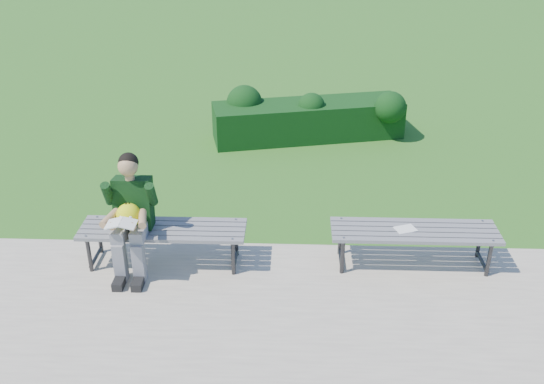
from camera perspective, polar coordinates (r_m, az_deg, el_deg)
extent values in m
plane|color=#1E6E1E|center=(7.16, 0.24, -5.03)|extent=(80.00, 80.00, 0.00)
cube|color=#B4AD99|center=(5.75, -0.35, -14.24)|extent=(30.00, 3.50, 0.02)
cube|color=#173612|center=(10.13, 3.41, 6.77)|extent=(3.21, 1.45, 0.60)
sphere|color=#173612|center=(10.12, -2.61, 8.37)|extent=(0.71, 0.71, 0.59)
sphere|color=#173612|center=(9.96, 3.72, 8.03)|extent=(0.53, 0.53, 0.45)
sphere|color=#173612|center=(10.08, 11.06, 7.83)|extent=(0.62, 0.62, 0.52)
cube|color=slate|center=(6.52, -10.60, -4.41)|extent=(1.80, 0.08, 0.04)
cube|color=slate|center=(6.61, -10.42, -3.94)|extent=(1.80, 0.08, 0.04)
cube|color=slate|center=(6.70, -10.25, -3.48)|extent=(1.80, 0.08, 0.04)
cube|color=slate|center=(6.78, -10.08, -3.04)|extent=(1.80, 0.08, 0.04)
cube|color=slate|center=(6.87, -9.91, -2.61)|extent=(1.80, 0.08, 0.04)
cylinder|color=#2D2D30|center=(6.86, -16.82, -5.69)|extent=(0.04, 0.04, 0.41)
cylinder|color=#2D2D30|center=(7.17, -15.92, -4.06)|extent=(0.04, 0.04, 0.41)
cylinder|color=#2D2D30|center=(6.92, -16.55, -3.57)|extent=(0.04, 0.42, 0.04)
cylinder|color=#2D2D30|center=(7.09, -16.21, -5.86)|extent=(0.04, 0.42, 0.04)
cylinder|color=gray|center=(6.72, -17.14, -3.98)|extent=(0.02, 0.02, 0.01)
cylinder|color=gray|center=(7.06, -16.14, -2.26)|extent=(0.02, 0.02, 0.01)
cylinder|color=#2D2D30|center=(6.54, -3.68, -6.21)|extent=(0.04, 0.04, 0.41)
cylinder|color=#2D2D30|center=(6.86, -3.38, -4.47)|extent=(0.04, 0.04, 0.41)
cylinder|color=#2D2D30|center=(6.60, -3.57, -3.98)|extent=(0.04, 0.42, 0.04)
cylinder|color=#2D2D30|center=(6.77, -3.49, -6.35)|extent=(0.04, 0.42, 0.04)
cylinder|color=gray|center=(6.39, -3.76, -4.43)|extent=(0.02, 0.02, 0.01)
cylinder|color=gray|center=(6.75, -3.42, -2.59)|extent=(0.02, 0.02, 0.01)
cube|color=slate|center=(6.57, 13.58, -4.51)|extent=(1.80, 0.08, 0.04)
cube|color=slate|center=(6.65, 13.42, -4.05)|extent=(1.80, 0.09, 0.04)
cube|color=slate|center=(6.74, 13.27, -3.59)|extent=(1.80, 0.08, 0.04)
cube|color=slate|center=(6.83, 13.13, -3.15)|extent=(1.80, 0.08, 0.04)
cube|color=slate|center=(6.92, 12.98, -2.72)|extent=(1.80, 0.09, 0.04)
cylinder|color=#2D2D30|center=(6.59, 6.65, -6.07)|extent=(0.04, 0.04, 0.41)
cylinder|color=#2D2D30|center=(6.91, 6.44, -4.35)|extent=(0.04, 0.04, 0.41)
cylinder|color=#2D2D30|center=(6.65, 6.62, -3.85)|extent=(0.04, 0.42, 0.04)
cylinder|color=#2D2D30|center=(6.83, 6.48, -6.22)|extent=(0.04, 0.42, 0.04)
cylinder|color=gray|center=(6.44, 6.77, -4.29)|extent=(0.02, 0.02, 0.01)
cylinder|color=gray|center=(6.80, 6.53, -2.48)|extent=(0.02, 0.02, 0.01)
cylinder|color=#2D2D30|center=(6.90, 19.74, -6.01)|extent=(0.04, 0.04, 0.41)
cylinder|color=#2D2D30|center=(7.20, 18.94, -4.38)|extent=(0.04, 0.04, 0.41)
cylinder|color=#2D2D30|center=(6.96, 19.56, -3.90)|extent=(0.04, 0.42, 0.04)
cylinder|color=#2D2D30|center=(7.12, 19.16, -6.17)|extent=(0.04, 0.42, 0.04)
cylinder|color=gray|center=(6.76, 20.11, -4.32)|extent=(0.02, 0.02, 0.01)
cylinder|color=gray|center=(7.10, 19.20, -2.58)|extent=(0.02, 0.02, 0.01)
cube|color=slate|center=(6.62, -13.97, -3.44)|extent=(0.14, 0.42, 0.13)
cube|color=slate|center=(6.57, -12.29, -3.50)|extent=(0.14, 0.42, 0.13)
cube|color=slate|center=(6.62, -14.09, -6.39)|extent=(0.12, 0.13, 0.45)
cube|color=slate|center=(6.57, -12.40, -6.47)|extent=(0.12, 0.13, 0.45)
cube|color=black|center=(6.64, -14.13, -8.16)|extent=(0.11, 0.26, 0.09)
cube|color=black|center=(6.59, -12.44, -8.26)|extent=(0.11, 0.26, 0.09)
cube|color=black|center=(6.66, -12.91, -1.00)|extent=(0.40, 0.30, 0.59)
cylinder|color=tan|center=(6.50, -13.24, 1.40)|extent=(0.10, 0.10, 0.08)
sphere|color=tan|center=(6.43, -13.41, 2.37)|extent=(0.21, 0.21, 0.21)
sphere|color=black|center=(6.44, -13.37, 2.73)|extent=(0.21, 0.21, 0.21)
cylinder|color=black|center=(6.56, -15.20, -0.14)|extent=(0.10, 0.21, 0.30)
cylinder|color=black|center=(6.44, -11.29, -0.21)|extent=(0.10, 0.21, 0.30)
cylinder|color=tan|center=(6.44, -15.04, -2.39)|extent=(0.14, 0.31, 0.08)
cylinder|color=tan|center=(6.35, -12.10, -2.47)|extent=(0.14, 0.31, 0.08)
sphere|color=tan|center=(6.29, -14.82, -3.12)|extent=(0.09, 0.09, 0.09)
sphere|color=tan|center=(6.23, -13.05, -3.18)|extent=(0.09, 0.09, 0.09)
sphere|color=yellow|center=(6.48, -13.34, -2.15)|extent=(0.26, 0.26, 0.26)
cone|color=orange|center=(6.39, -13.59, -2.69)|extent=(0.08, 0.08, 0.08)
cone|color=black|center=(6.44, -13.57, -1.09)|extent=(0.03, 0.05, 0.08)
cone|color=black|center=(6.44, -13.29, -1.10)|extent=(0.03, 0.04, 0.07)
sphere|color=white|center=(6.40, -13.97, -2.33)|extent=(0.05, 0.05, 0.05)
sphere|color=white|center=(6.38, -13.20, -2.36)|extent=(0.05, 0.05, 0.05)
cube|color=white|center=(6.24, -14.69, -2.86)|extent=(0.15, 0.20, 0.05)
cube|color=white|center=(6.20, -13.36, -2.90)|extent=(0.15, 0.20, 0.05)
cube|color=white|center=(6.71, 12.46, -3.42)|extent=(0.26, 0.23, 0.01)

